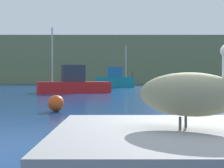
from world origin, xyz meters
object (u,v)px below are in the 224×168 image
(pelican, at_px, (189,94))
(mooring_buoy, at_px, (56,103))
(fishing_boat_red, at_px, (74,84))
(fishing_boat_teal, at_px, (115,80))

(pelican, relative_size, mooring_buoy, 2.13)
(fishing_boat_red, bearing_deg, mooring_buoy, 76.36)
(pelican, relative_size, fishing_boat_red, 0.21)
(fishing_boat_red, relative_size, mooring_buoy, 10.17)
(fishing_boat_teal, xyz_separation_m, fishing_boat_red, (-3.50, -13.47, -0.18))
(pelican, bearing_deg, fishing_boat_red, 132.46)
(pelican, xyz_separation_m, fishing_boat_red, (-4.01, 22.72, -0.34))
(pelican, bearing_deg, fishing_boat_teal, 123.26)
(fishing_boat_red, bearing_deg, fishing_boat_teal, -122.46)
(fishing_boat_teal, bearing_deg, mooring_buoy, -98.95)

